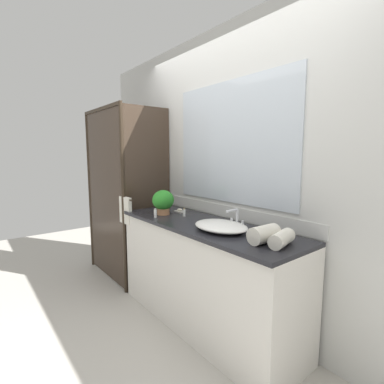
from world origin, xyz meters
The scene contains 12 objects.
ground_plane centered at (0.00, 0.00, 0.00)m, with size 8.00×8.00×0.00m, color #B7B2A8.
wall_back_with_mirror centered at (0.00, 0.34, 1.31)m, with size 4.40×0.06×2.60m.
vanity_cabinet centered at (0.00, 0.01, 0.45)m, with size 1.80×0.58×0.90m.
shower_enclosure centered at (-1.28, -0.19, 1.02)m, with size 1.20×0.59×2.00m.
sink_basin centered at (0.25, -0.03, 0.93)m, with size 0.46×0.34×0.06m, color white.
faucet centered at (0.25, 0.14, 0.95)m, with size 0.17×0.14×0.15m.
potted_plant centered at (-0.51, -0.07, 1.03)m, with size 0.21×0.21×0.24m.
soap_dish centered at (-0.51, 0.13, 0.91)m, with size 0.10×0.07×0.04m.
amenity_bottle_conditioner centered at (-0.32, 0.04, 0.94)m, with size 0.02×0.02×0.08m.
amenity_bottle_lotion centered at (-0.44, -0.20, 0.94)m, with size 0.03×0.03×0.08m.
rolled_towel_near_edge centered at (0.76, 0.00, 0.95)m, with size 0.10×0.10×0.23m, color silver.
rolled_towel_middle centered at (0.65, -0.04, 0.96)m, with size 0.12×0.12×0.21m, color silver.
Camera 1 is at (1.77, -1.53, 1.48)m, focal length 26.75 mm.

